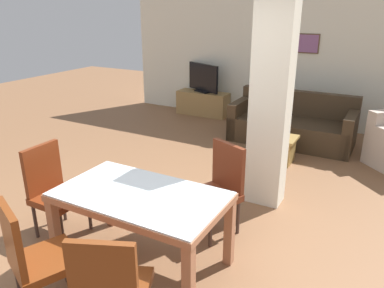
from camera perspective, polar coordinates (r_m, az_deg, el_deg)
name	(u,v)px	position (r m, az deg, el deg)	size (l,w,h in m)	color
ground_plane	(144,262)	(3.71, -7.35, -17.45)	(18.00, 18.00, 0.00)	brown
back_wall	(295,56)	(7.68, 15.41, 12.79)	(7.20, 0.09, 2.70)	white
divider_pillar	(272,92)	(4.31, 12.03, 7.68)	(0.43, 0.30, 2.70)	white
dining_table	(141,209)	(3.39, -7.79, -9.77)	(1.49, 0.86, 0.73)	#A46647
dining_chair_far_right	(219,186)	(3.90, 4.11, -6.39)	(0.60, 0.60, 0.95)	maroon
dining_chair_head_left	(53,188)	(4.11, -20.37, -6.25)	(0.46, 0.46, 0.95)	maroon
dining_chair_near_left	(34,255)	(3.15, -22.96, -15.26)	(0.60, 0.60, 0.95)	maroon
dining_chair_near_right	(111,288)	(2.70, -12.28, -20.60)	(0.61, 0.61, 0.95)	brown
sofa	(292,126)	(6.78, 15.01, 2.67)	(2.06, 0.92, 0.85)	#392A1B
coffee_table	(275,148)	(5.89, 12.46, -0.58)	(0.64, 0.46, 0.40)	olive
bottle	(272,131)	(5.76, 12.10, 1.95)	(0.07, 0.07, 0.23)	#4C2D14
tv_stand	(203,103)	(8.26, 1.68, 6.21)	(1.14, 0.40, 0.51)	#9F7B47
tv_screen	(203,78)	(8.14, 1.72, 9.96)	(0.86, 0.42, 0.60)	black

